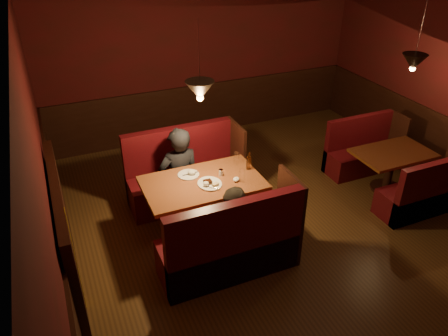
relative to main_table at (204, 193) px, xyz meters
name	(u,v)px	position (x,y,z in m)	size (l,w,h in m)	color
room	(284,169)	(0.89, -0.49, 0.42)	(6.02, 7.02, 2.92)	#493019
main_table	(204,193)	(0.00, 0.00, 0.00)	(1.53, 0.93, 1.07)	#683410
main_bench_far	(185,178)	(0.02, 0.87, -0.27)	(1.68, 0.60, 1.15)	#380D13
main_bench_near	(232,249)	(0.02, -0.87, -0.27)	(1.68, 0.60, 1.15)	#380D13
second_table	(391,162)	(3.04, -0.13, -0.14)	(1.17, 0.75, 0.66)	#683410
second_bench_far	(362,153)	(3.07, 0.57, -0.34)	(1.29, 0.48, 0.92)	#380D13
second_bench_near	(424,195)	(3.07, -0.83, -0.34)	(1.29, 0.48, 0.92)	#380D13
diner_a	(179,160)	(-0.14, 0.61, 0.21)	(0.61, 0.40, 1.68)	black
diner_b	(237,215)	(0.16, -0.69, 0.07)	(0.68, 0.53, 1.40)	#29251F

